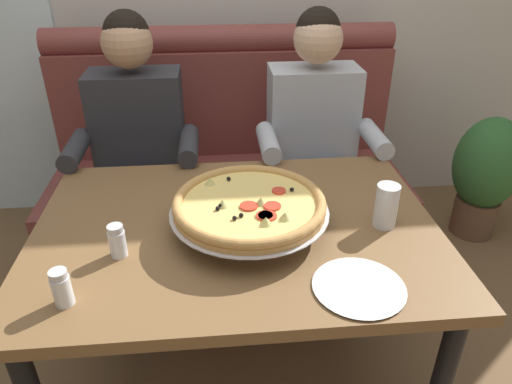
# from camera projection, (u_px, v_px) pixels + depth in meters

# --- Properties ---
(ground_plane) EXTENTS (16.00, 16.00, 0.00)m
(ground_plane) POSITION_uv_depth(u_px,v_px,m) (240.00, 377.00, 1.87)
(ground_plane) COLOR brown
(booth_bench) EXTENTS (1.76, 0.78, 1.13)m
(booth_bench) POSITION_uv_depth(u_px,v_px,m) (228.00, 179.00, 2.47)
(booth_bench) COLOR brown
(booth_bench) RESTS_ON ground_plane
(dining_table) EXTENTS (1.28, 0.92, 0.73)m
(dining_table) POSITION_uv_depth(u_px,v_px,m) (237.00, 246.00, 1.55)
(dining_table) COLOR brown
(dining_table) RESTS_ON ground_plane
(diner_left) EXTENTS (0.54, 0.64, 1.27)m
(diner_left) POSITION_uv_depth(u_px,v_px,m) (138.00, 149.00, 2.06)
(diner_left) COLOR #2D3342
(diner_left) RESTS_ON ground_plane
(diner_right) EXTENTS (0.54, 0.64, 1.27)m
(diner_right) POSITION_uv_depth(u_px,v_px,m) (316.00, 142.00, 2.12)
(diner_right) COLOR #2D3342
(diner_right) RESTS_ON ground_plane
(pizza) EXTENTS (0.49, 0.49, 0.12)m
(pizza) POSITION_uv_depth(u_px,v_px,m) (249.00, 205.00, 1.45)
(pizza) COLOR silver
(pizza) RESTS_ON dining_table
(shaker_pepper_flakes) EXTENTS (0.05, 0.05, 0.10)m
(shaker_pepper_flakes) POSITION_uv_depth(u_px,v_px,m) (62.00, 290.00, 1.18)
(shaker_pepper_flakes) COLOR white
(shaker_pepper_flakes) RESTS_ON dining_table
(shaker_parmesan) EXTENTS (0.05, 0.05, 0.10)m
(shaker_parmesan) POSITION_uv_depth(u_px,v_px,m) (118.00, 243.00, 1.35)
(shaker_parmesan) COLOR white
(shaker_parmesan) RESTS_ON dining_table
(plate_near_left) EXTENTS (0.25, 0.25, 0.02)m
(plate_near_left) POSITION_uv_depth(u_px,v_px,m) (359.00, 285.00, 1.24)
(plate_near_left) COLOR white
(plate_near_left) RESTS_ON dining_table
(drinking_glass) EXTENTS (0.07, 0.07, 0.14)m
(drinking_glass) POSITION_uv_depth(u_px,v_px,m) (386.00, 208.00, 1.48)
(drinking_glass) COLOR silver
(drinking_glass) RESTS_ON dining_table
(patio_chair) EXTENTS (0.40, 0.40, 0.86)m
(patio_chair) POSITION_uv_depth(u_px,v_px,m) (48.00, 90.00, 3.40)
(patio_chair) COLOR black
(patio_chair) RESTS_ON ground_plane
(potted_plant) EXTENTS (0.36, 0.36, 0.70)m
(potted_plant) POSITION_uv_depth(u_px,v_px,m) (486.00, 172.00, 2.57)
(potted_plant) COLOR brown
(potted_plant) RESTS_ON ground_plane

